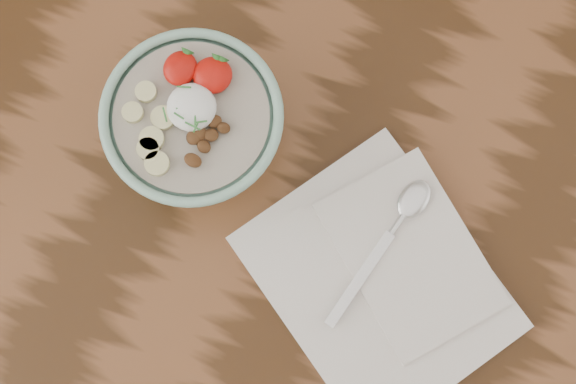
{
  "coord_description": "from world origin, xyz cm",
  "views": [
    {
      "loc": [
        1.41,
        -17.68,
        159.99
      ],
      "look_at": [
        -4.18,
        -4.84,
        85.77
      ],
      "focal_mm": 50.0,
      "sensor_mm": 36.0,
      "label": 1
    }
  ],
  "objects": [
    {
      "name": "table",
      "position": [
        0.0,
        0.0,
        65.7
      ],
      "size": [
        160.0,
        90.0,
        75.0
      ],
      "color": "#38200E",
      "rests_on": "ground"
    },
    {
      "name": "breakfast_bowl",
      "position": [
        -15.94,
        -1.48,
        81.16
      ],
      "size": [
        18.11,
        18.11,
        12.03
      ],
      "rotation": [
        0.0,
        0.0,
        -0.31
      ],
      "color": "#85B4A1",
      "rests_on": "table"
    },
    {
      "name": "spoon",
      "position": [
        7.13,
        -1.24,
        77.0
      ],
      "size": [
        5.64,
        18.35,
        0.96
      ],
      "rotation": [
        0.0,
        0.0,
        -0.2
      ],
      "color": "silver",
      "rests_on": "napkin"
    },
    {
      "name": "napkin",
      "position": [
        7.97,
        -7.28,
        75.67
      ],
      "size": [
        33.14,
        31.48,
        1.6
      ],
      "rotation": [
        0.0,
        0.0,
        -0.55
      ],
      "color": "silver",
      "rests_on": "table"
    }
  ]
}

